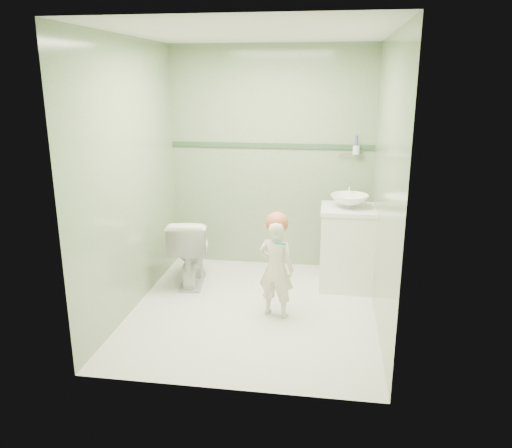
# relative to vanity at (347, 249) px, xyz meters

# --- Properties ---
(ground) EXTENTS (2.50, 2.50, 0.00)m
(ground) POSITION_rel_vanity_xyz_m (-0.84, -0.70, -0.40)
(ground) COLOR white
(ground) RESTS_ON ground
(room_shell) EXTENTS (2.50, 2.54, 2.40)m
(room_shell) POSITION_rel_vanity_xyz_m (-0.84, -0.70, 0.80)
(room_shell) COLOR gray
(room_shell) RESTS_ON ground
(trim_stripe) EXTENTS (2.20, 0.02, 0.05)m
(trim_stripe) POSITION_rel_vanity_xyz_m (-0.84, 0.54, 0.95)
(trim_stripe) COLOR #345536
(trim_stripe) RESTS_ON room_shell
(vanity) EXTENTS (0.52, 0.50, 0.80)m
(vanity) POSITION_rel_vanity_xyz_m (0.00, 0.00, 0.00)
(vanity) COLOR white
(vanity) RESTS_ON ground
(counter) EXTENTS (0.54, 0.52, 0.04)m
(counter) POSITION_rel_vanity_xyz_m (0.00, 0.00, 0.41)
(counter) COLOR white
(counter) RESTS_ON vanity
(basin) EXTENTS (0.37, 0.37, 0.13)m
(basin) POSITION_rel_vanity_xyz_m (0.00, 0.00, 0.49)
(basin) COLOR white
(basin) RESTS_ON counter
(faucet) EXTENTS (0.03, 0.13, 0.18)m
(faucet) POSITION_rel_vanity_xyz_m (0.00, 0.19, 0.57)
(faucet) COLOR silver
(faucet) RESTS_ON counter
(cup_holder) EXTENTS (0.26, 0.07, 0.21)m
(cup_holder) POSITION_rel_vanity_xyz_m (0.05, 0.48, 0.93)
(cup_holder) COLOR silver
(cup_holder) RESTS_ON room_shell
(toilet) EXTENTS (0.48, 0.73, 0.70)m
(toilet) POSITION_rel_vanity_xyz_m (-1.58, -0.14, -0.05)
(toilet) COLOR white
(toilet) RESTS_ON ground
(toddler) EXTENTS (0.36, 0.28, 0.89)m
(toddler) POSITION_rel_vanity_xyz_m (-0.63, -0.77, 0.04)
(toddler) COLOR silver
(toddler) RESTS_ON ground
(hair_cap) EXTENTS (0.20, 0.20, 0.20)m
(hair_cap) POSITION_rel_vanity_xyz_m (-0.63, -0.74, 0.45)
(hair_cap) COLOR #C15F3C
(hair_cap) RESTS_ON toddler
(teal_toothbrush) EXTENTS (0.11, 0.14, 0.08)m
(teal_toothbrush) POSITION_rel_vanity_xyz_m (-0.59, -0.91, 0.33)
(teal_toothbrush) COLOR #0C9A8B
(teal_toothbrush) RESTS_ON toddler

